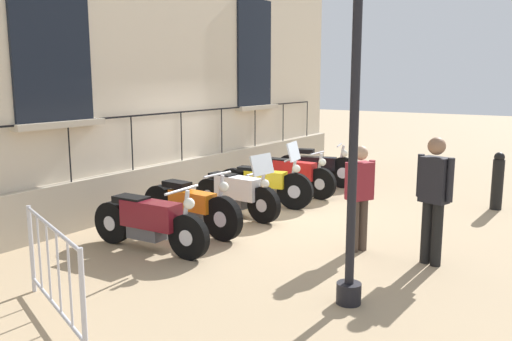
% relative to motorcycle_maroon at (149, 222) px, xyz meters
% --- Properties ---
extents(ground_plane, '(60.00, 60.00, 0.00)m').
position_rel_motorcycle_maroon_xyz_m(ground_plane, '(0.08, 2.75, -0.44)').
color(ground_plane, tan).
extents(building_facade, '(0.82, 12.95, 6.74)m').
position_rel_motorcycle_maroon_xyz_m(building_facade, '(-2.16, 2.75, 2.81)').
color(building_facade, beige).
rests_on(building_facade, ground_plane).
extents(motorcycle_maroon, '(2.12, 0.71, 1.00)m').
position_rel_motorcycle_maroon_xyz_m(motorcycle_maroon, '(0.00, 0.00, 0.00)').
color(motorcycle_maroon, black).
rests_on(motorcycle_maroon, ground_plane).
extents(motorcycle_orange, '(2.12, 0.61, 1.05)m').
position_rel_motorcycle_maroon_xyz_m(motorcycle_orange, '(-0.10, 1.05, -0.02)').
color(motorcycle_orange, black).
rests_on(motorcycle_orange, ground_plane).
extents(motorcycle_white, '(1.92, 0.68, 1.21)m').
position_rel_motorcycle_maroon_xyz_m(motorcycle_white, '(-0.03, 2.25, 0.00)').
color(motorcycle_white, black).
rests_on(motorcycle_white, ground_plane).
extents(motorcycle_yellow, '(2.03, 0.65, 1.30)m').
position_rel_motorcycle_maroon_xyz_m(motorcycle_yellow, '(-0.07, 3.24, 0.01)').
color(motorcycle_yellow, black).
rests_on(motorcycle_yellow, ground_plane).
extents(motorcycle_red, '(2.04, 0.57, 0.99)m').
position_rel_motorcycle_maroon_xyz_m(motorcycle_red, '(-0.07, 4.39, -0.00)').
color(motorcycle_red, black).
rests_on(motorcycle_red, ground_plane).
extents(motorcycle_black, '(1.93, 0.73, 1.00)m').
position_rel_motorcycle_maroon_xyz_m(motorcycle_black, '(-0.10, 5.55, -0.01)').
color(motorcycle_black, black).
rests_on(motorcycle_black, ground_plane).
extents(lamppost, '(0.39, 1.09, 4.05)m').
position_rel_motorcycle_maroon_xyz_m(lamppost, '(3.19, -0.12, 2.82)').
color(lamppost, black).
rests_on(lamppost, ground_plane).
extents(crowd_barrier, '(1.82, 0.74, 1.05)m').
position_rel_motorcycle_maroon_xyz_m(crowd_barrier, '(0.81, -2.20, 0.12)').
color(crowd_barrier, '#B7B7BF').
rests_on(crowd_barrier, ground_plane).
extents(bollard, '(0.21, 0.21, 1.11)m').
position_rel_motorcycle_maroon_xyz_m(bollard, '(3.80, 5.49, 0.12)').
color(bollard, black).
rests_on(bollard, ground_plane).
extents(pedestrian_standing, '(0.51, 0.31, 1.74)m').
position_rel_motorcycle_maroon_xyz_m(pedestrian_standing, '(3.60, 1.68, 0.55)').
color(pedestrian_standing, black).
rests_on(pedestrian_standing, ground_plane).
extents(pedestrian_walking, '(0.36, 0.48, 1.56)m').
position_rel_motorcycle_maroon_xyz_m(pedestrian_walking, '(2.55, 1.68, 0.43)').
color(pedestrian_walking, '#47382D').
rests_on(pedestrian_walking, ground_plane).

